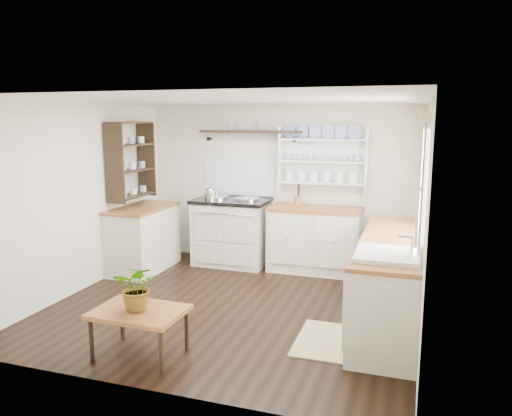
% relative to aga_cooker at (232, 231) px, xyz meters
% --- Properties ---
extents(floor, '(4.00, 3.80, 0.01)m').
position_rel_aga_cooker_xyz_m(floor, '(0.62, -1.57, -0.49)').
color(floor, black).
rests_on(floor, ground).
extents(wall_back, '(4.00, 0.02, 2.30)m').
position_rel_aga_cooker_xyz_m(wall_back, '(0.62, 0.33, 0.66)').
color(wall_back, beige).
rests_on(wall_back, ground).
extents(wall_right, '(0.02, 3.80, 2.30)m').
position_rel_aga_cooker_xyz_m(wall_right, '(2.62, -1.57, 0.66)').
color(wall_right, beige).
rests_on(wall_right, ground).
extents(wall_left, '(0.02, 3.80, 2.30)m').
position_rel_aga_cooker_xyz_m(wall_left, '(-1.38, -1.57, 0.66)').
color(wall_left, beige).
rests_on(wall_left, ground).
extents(ceiling, '(4.00, 3.80, 0.01)m').
position_rel_aga_cooker_xyz_m(ceiling, '(0.62, -1.57, 1.81)').
color(ceiling, white).
rests_on(ceiling, wall_back).
extents(window, '(0.08, 1.55, 1.22)m').
position_rel_aga_cooker_xyz_m(window, '(2.57, -1.42, 1.08)').
color(window, white).
rests_on(window, wall_right).
extents(aga_cooker, '(1.07, 0.74, 0.99)m').
position_rel_aga_cooker_xyz_m(aga_cooker, '(0.00, 0.00, 0.00)').
color(aga_cooker, beige).
rests_on(aga_cooker, floor).
extents(back_cabinets, '(1.27, 0.63, 0.90)m').
position_rel_aga_cooker_xyz_m(back_cabinets, '(1.22, 0.03, -0.03)').
color(back_cabinets, beige).
rests_on(back_cabinets, floor).
extents(right_cabinets, '(0.62, 2.43, 0.90)m').
position_rel_aga_cooker_xyz_m(right_cabinets, '(2.32, -1.47, -0.03)').
color(right_cabinets, beige).
rests_on(right_cabinets, floor).
extents(belfast_sink, '(0.55, 0.60, 0.45)m').
position_rel_aga_cooker_xyz_m(belfast_sink, '(2.32, -2.22, 0.31)').
color(belfast_sink, white).
rests_on(belfast_sink, right_cabinets).
extents(left_cabinets, '(0.62, 1.13, 0.90)m').
position_rel_aga_cooker_xyz_m(left_cabinets, '(-1.08, -0.67, -0.03)').
color(left_cabinets, beige).
rests_on(left_cabinets, floor).
extents(plate_rack, '(1.20, 0.22, 0.90)m').
position_rel_aga_cooker_xyz_m(plate_rack, '(1.27, 0.29, 1.07)').
color(plate_rack, white).
rests_on(plate_rack, wall_back).
extents(high_shelf, '(1.50, 0.29, 0.16)m').
position_rel_aga_cooker_xyz_m(high_shelf, '(0.22, 0.21, 1.42)').
color(high_shelf, black).
rests_on(high_shelf, wall_back).
extents(left_shelving, '(0.28, 0.80, 1.05)m').
position_rel_aga_cooker_xyz_m(left_shelving, '(-1.22, -0.67, 1.06)').
color(left_shelving, black).
rests_on(left_shelving, wall_left).
extents(kettle, '(0.17, 0.17, 0.20)m').
position_rel_aga_cooker_xyz_m(kettle, '(-0.28, -0.12, 0.54)').
color(kettle, silver).
rests_on(kettle, aga_cooker).
extents(utensil_crock, '(0.11, 0.11, 0.12)m').
position_rel_aga_cooker_xyz_m(utensil_crock, '(0.95, 0.11, 0.48)').
color(utensil_crock, '#985C37').
rests_on(utensil_crock, back_cabinets).
extents(center_table, '(0.80, 0.58, 0.43)m').
position_rel_aga_cooker_xyz_m(center_table, '(0.25, -2.97, -0.10)').
color(center_table, brown).
rests_on(center_table, floor).
extents(potted_plant, '(0.45, 0.41, 0.43)m').
position_rel_aga_cooker_xyz_m(potted_plant, '(0.25, -2.97, 0.16)').
color(potted_plant, '#3F7233').
rests_on(potted_plant, center_table).
extents(floor_rug, '(0.56, 0.85, 0.02)m').
position_rel_aga_cooker_xyz_m(floor_rug, '(1.79, -2.17, -0.48)').
color(floor_rug, '#9F895D').
rests_on(floor_rug, floor).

